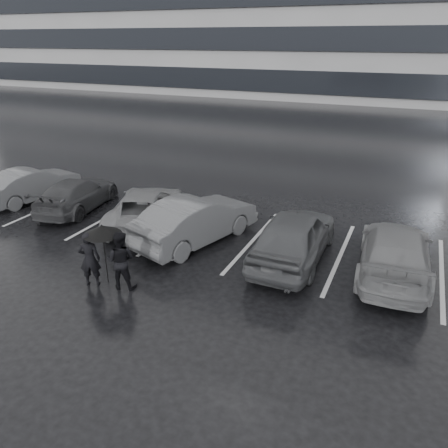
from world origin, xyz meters
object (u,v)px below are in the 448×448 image
car_west_c (77,194)px  pedestrian_right (121,260)px  car_east (395,252)px  car_west_b (146,207)px  car_west_d (32,184)px  car_main (294,236)px  pedestrian_left (90,259)px  car_west_a (196,220)px

car_west_c → pedestrian_right: pedestrian_right is taller
car_east → car_west_b: bearing=-5.2°
car_west_c → car_west_d: size_ratio=1.04×
car_main → car_west_d: size_ratio=1.14×
car_west_c → car_west_d: 2.39m
car_west_c → car_west_d: bearing=-11.6°
car_west_b → car_west_d: (-5.58, 0.23, 0.03)m
car_east → pedestrian_left: 8.24m
car_main → car_east: car_main is taller
car_west_a → car_west_b: car_west_a is taller
car_west_b → car_west_a: bearing=146.1°
car_west_b → car_west_d: size_ratio=1.13×
pedestrian_left → car_east: bearing=-179.0°
car_west_a → car_west_d: (-7.88, 0.83, -0.09)m
car_west_c → car_east: bearing=168.6°
car_main → car_west_a: size_ratio=1.00×
car_west_d → pedestrian_left: bearing=157.2°
car_west_b → pedestrian_left: pedestrian_left is taller
car_main → car_east: bearing=-174.4°
car_main → car_west_d: 11.10m
car_west_a → car_west_b: size_ratio=1.00×
car_main → pedestrian_right: bearing=42.0°
car_west_a → car_west_b: 2.38m
car_west_a → car_main: bearing=-162.1°
car_main → car_west_b: car_main is taller
car_west_b → car_west_d: 5.58m
car_west_a → pedestrian_right: (-0.48, -3.32, 0.05)m
car_west_c → car_west_b: bearing=168.1°
car_west_c → car_east: (11.46, -0.41, 0.08)m
car_main → car_west_c: (-8.68, 0.70, -0.17)m
car_west_a → car_east: size_ratio=0.97×
car_west_c → pedestrian_right: (5.01, -4.06, 0.20)m
car_west_c → car_east: size_ratio=0.89×
car_west_a → pedestrian_left: pedestrian_left is taller
car_main → car_west_a: bearing=0.2°
car_main → car_west_b: bearing=-6.3°
car_main → pedestrian_right: 4.98m
car_west_b → pedestrian_left: size_ratio=2.95×
car_west_c → car_main: bearing=166.1°
car_main → car_west_d: (-11.07, 0.79, -0.12)m
car_main → pedestrian_left: bearing=38.2°
car_west_a → pedestrian_left: 3.78m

